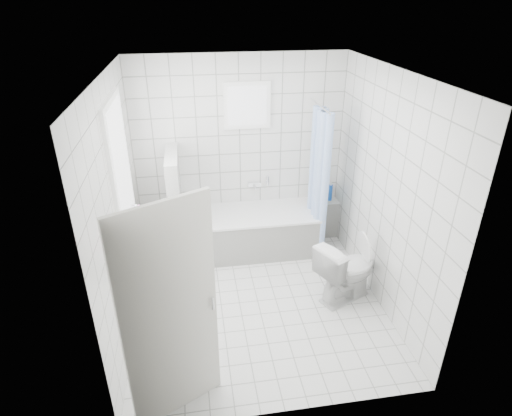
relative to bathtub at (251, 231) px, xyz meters
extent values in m
plane|color=white|center=(-0.09, -1.12, -0.29)|extent=(3.00, 3.00, 0.00)
plane|color=white|center=(-0.09, -1.12, 2.31)|extent=(3.00, 3.00, 0.00)
cube|color=white|center=(-0.09, 0.38, 1.01)|extent=(2.80, 0.02, 2.60)
cube|color=white|center=(-0.09, -2.62, 1.01)|extent=(2.80, 0.02, 2.60)
cube|color=white|center=(-1.49, -1.12, 1.01)|extent=(0.02, 3.00, 2.60)
cube|color=white|center=(1.31, -1.12, 1.01)|extent=(0.02, 3.00, 2.60)
cube|color=white|center=(-1.45, -0.82, 1.31)|extent=(0.01, 0.90, 1.40)
cube|color=white|center=(0.01, 0.33, 1.66)|extent=(0.50, 0.01, 0.50)
cube|color=white|center=(-1.40, -0.82, 0.57)|extent=(0.18, 1.02, 0.08)
cube|color=silver|center=(-0.99, -2.42, 0.71)|extent=(0.73, 0.40, 2.00)
cube|color=white|center=(0.00, 0.00, -0.02)|extent=(1.82, 0.75, 0.55)
cube|color=white|center=(0.00, 0.00, 0.27)|extent=(1.84, 0.77, 0.03)
cube|color=white|center=(-0.98, -0.05, 0.46)|extent=(0.15, 0.85, 1.50)
cube|color=white|center=(1.12, 0.25, -0.02)|extent=(0.40, 0.24, 0.55)
imported|color=white|center=(0.94, -1.21, 0.09)|extent=(0.85, 0.70, 0.76)
cylinder|color=silver|center=(0.86, -0.02, 1.71)|extent=(0.02, 0.80, 0.02)
cube|color=silver|center=(0.10, 0.33, 0.56)|extent=(0.18, 0.06, 0.06)
imported|color=#B05895|center=(-1.39, -0.55, 0.69)|extent=(0.11, 0.11, 0.17)
imported|color=silver|center=(-1.39, -0.71, 0.74)|extent=(0.12, 0.12, 0.26)
imported|color=#2F88D6|center=(-1.39, -1.02, 0.72)|extent=(0.13, 0.13, 0.21)
imported|color=#E25898|center=(-1.39, -1.19, 0.77)|extent=(0.14, 0.14, 0.31)
cylinder|color=blue|center=(1.19, 0.28, 0.38)|extent=(0.06, 0.06, 0.24)
cylinder|color=green|center=(1.10, 0.18, 0.38)|extent=(0.06, 0.06, 0.24)
cylinder|color=red|center=(1.09, 0.27, 0.36)|extent=(0.06, 0.06, 0.20)
camera|label=1|loc=(-0.73, -5.06, 2.97)|focal=30.00mm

